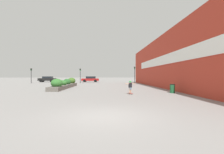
{
  "coord_description": "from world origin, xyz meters",
  "views": [
    {
      "loc": [
        0.05,
        -7.19,
        1.68
      ],
      "look_at": [
        0.95,
        19.84,
        1.46
      ],
      "focal_mm": 28.0,
      "sensor_mm": 36.0,
      "label": 1
    }
  ],
  "objects": [
    {
      "name": "ground_plane",
      "position": [
        0.0,
        0.0,
        0.0
      ],
      "size": [
        300.0,
        300.0,
        0.0
      ],
      "primitive_type": "plane",
      "color": "gray"
    },
    {
      "name": "car_leftmost",
      "position": [
        15.9,
        38.96,
        0.78
      ],
      "size": [
        4.67,
        1.95,
        1.46
      ],
      "rotation": [
        0.0,
        0.0,
        -1.57
      ],
      "color": "#BCBCC1",
      "rests_on": "ground_plane"
    },
    {
      "name": "car_center_right",
      "position": [
        -4.07,
        38.36,
        0.79
      ],
      "size": [
        4.46,
        2.02,
        1.49
      ],
      "rotation": [
        0.0,
        0.0,
        1.57
      ],
      "color": "maroon",
      "rests_on": "ground_plane"
    },
    {
      "name": "traffic_light_right",
      "position": [
        6.46,
        31.91,
        2.5
      ],
      "size": [
        0.28,
        0.3,
        3.7
      ],
      "color": "black",
      "rests_on": "ground_plane"
    },
    {
      "name": "trash_bin",
      "position": [
        6.45,
        9.44,
        0.43
      ],
      "size": [
        0.48,
        0.48,
        0.86
      ],
      "color": "#1E5B33",
      "rests_on": "ground_plane"
    },
    {
      "name": "skateboarder",
      "position": [
        2.22,
        8.47,
        0.77
      ],
      "size": [
        0.97,
        0.48,
        1.11
      ],
      "rotation": [
        0.0,
        0.0,
        0.42
      ],
      "color": "tan",
      "rests_on": "skateboard"
    },
    {
      "name": "car_center_left",
      "position": [
        -15.44,
        39.13,
        0.79
      ],
      "size": [
        4.34,
        1.88,
        1.48
      ],
      "rotation": [
        0.0,
        0.0,
        1.57
      ],
      "color": "black",
      "rests_on": "ground_plane"
    },
    {
      "name": "traffic_light_far_left",
      "position": [
        -16.41,
        31.6,
        2.24
      ],
      "size": [
        0.28,
        0.3,
        3.26
      ],
      "color": "black",
      "rests_on": "ground_plane"
    },
    {
      "name": "traffic_light_left",
      "position": [
        -5.78,
        32.17,
        2.24
      ],
      "size": [
        0.28,
        0.3,
        3.26
      ],
      "color": "black",
      "rests_on": "ground_plane"
    },
    {
      "name": "skateboard",
      "position": [
        2.22,
        8.47,
        0.07
      ],
      "size": [
        0.48,
        0.72,
        0.1
      ],
      "rotation": [
        0.0,
        0.0,
        0.42
      ],
      "color": "maroon",
      "rests_on": "ground_plane"
    },
    {
      "name": "building_wall_right",
      "position": [
        7.72,
        16.74,
        3.55
      ],
      "size": [
        0.67,
        39.08,
        7.1
      ],
      "color": "#B23323",
      "rests_on": "ground_plane"
    },
    {
      "name": "planter_box",
      "position": [
        -5.54,
        16.69,
        0.49
      ],
      "size": [
        1.4,
        11.43,
        1.34
      ],
      "color": "#605B54",
      "rests_on": "ground_plane"
    }
  ]
}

